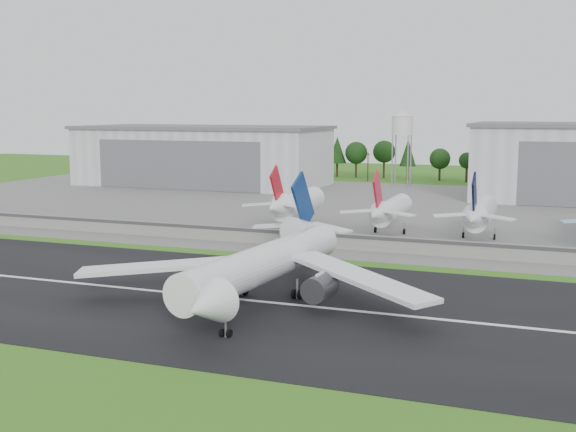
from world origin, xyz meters
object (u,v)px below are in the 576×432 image
at_px(main_airliner, 263,272).
at_px(parked_jet_navy, 479,214).
at_px(parked_jet_red_b, 389,210).
at_px(parked_jet_red_a, 294,204).

height_order(main_airliner, parked_jet_navy, main_airliner).
distance_m(main_airliner, parked_jet_red_b, 67.12).
bearing_deg(main_airliner, parked_jet_red_a, -67.83).
height_order(parked_jet_red_b, parked_jet_navy, parked_jet_navy).
xyz_separation_m(main_airliner, parked_jet_red_a, (-19.36, 67.02, 1.49)).
bearing_deg(parked_jet_red_b, parked_jet_red_a, 179.84).
relative_size(parked_jet_red_a, parked_jet_red_b, 1.00).
bearing_deg(parked_jet_navy, parked_jet_red_b, -179.90).
distance_m(parked_jet_red_b, parked_jet_navy, 20.80).
distance_m(main_airliner, parked_jet_red_a, 69.78).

